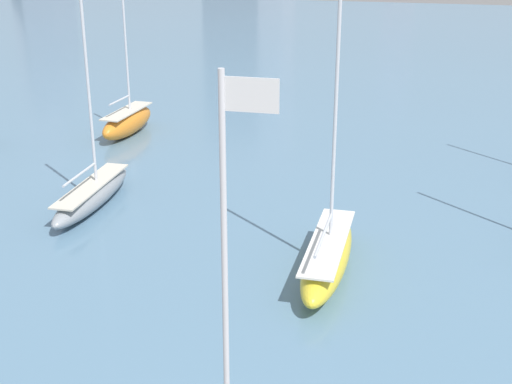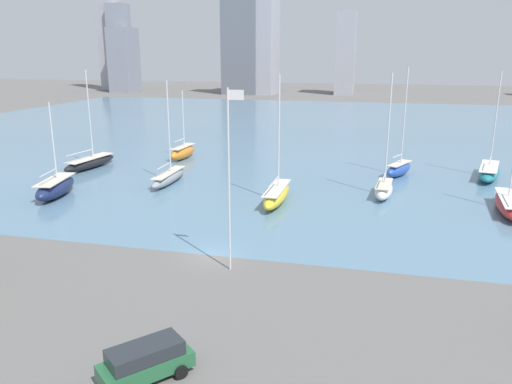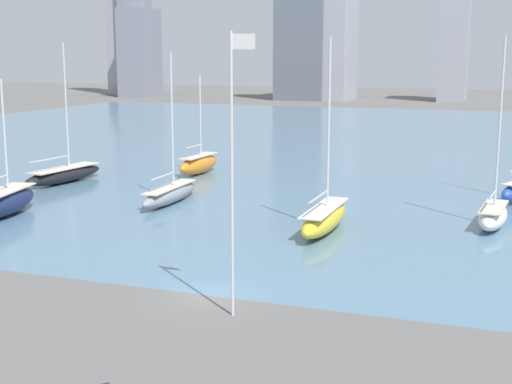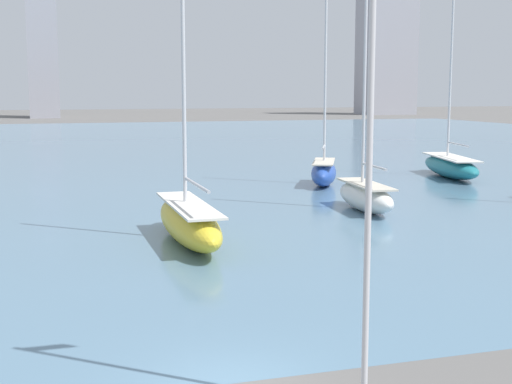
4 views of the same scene
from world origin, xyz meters
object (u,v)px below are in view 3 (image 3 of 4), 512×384
Objects in this scene: sailboat_black at (64,174)px; sailboat_orange at (199,164)px; sailboat_yellow at (324,218)px; flag_pole at (233,168)px; sailboat_navy at (5,202)px; sailboat_white at (493,215)px; sailboat_gray at (170,193)px.

sailboat_orange is (10.57, 9.45, 0.23)m from sailboat_black.
sailboat_orange is 28.00m from sailboat_yellow.
sailboat_navy is (-25.52, 14.67, -6.28)m from flag_pole.
sailboat_white is 41.67m from sailboat_black.
sailboat_black is at bearing 95.73° from sailboat_navy.
flag_pole is at bearing -37.07° from sailboat_black.
flag_pole is 0.99× the size of sailboat_black.
sailboat_gray is at bearing 161.07° from sailboat_yellow.
sailboat_black is (-29.91, 29.03, -6.51)m from flag_pole.
sailboat_orange is 0.98× the size of sailboat_navy.
sailboat_orange is at bearing 48.88° from sailboat_black.
sailboat_black is at bearing 177.59° from sailboat_white.
sailboat_gray is 13.52m from sailboat_navy.
sailboat_white is 1.30× the size of sailboat_navy.
sailboat_white is at bearing -0.35° from sailboat_black.
sailboat_yellow is at bearing 90.32° from flag_pole.
sailboat_gray is (-15.25, 23.47, -6.51)m from flag_pole.
sailboat_white reaches higher than sailboat_black.
sailboat_black is at bearing -134.66° from sailboat_orange.
sailboat_black is at bearing 158.49° from sailboat_gray.
sailboat_gray reaches higher than sailboat_navy.
sailboat_orange is 0.82× the size of sailboat_gray.
sailboat_black is 1.29× the size of sailboat_navy.
sailboat_gray is at bearing -71.20° from sailboat_orange.
sailboat_black is at bearing 135.85° from flag_pole.
flag_pole is at bearing -59.78° from sailboat_orange.
sailboat_yellow is 1.29× the size of sailboat_navy.
sailboat_black is 31.74m from sailboat_yellow.
sailboat_black is (-41.32, 5.39, -0.10)m from sailboat_white.
sailboat_black reaches higher than sailboat_orange.
sailboat_navy is at bearing -65.91° from sailboat_black.
sailboat_white is 12.75m from sailboat_yellow.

